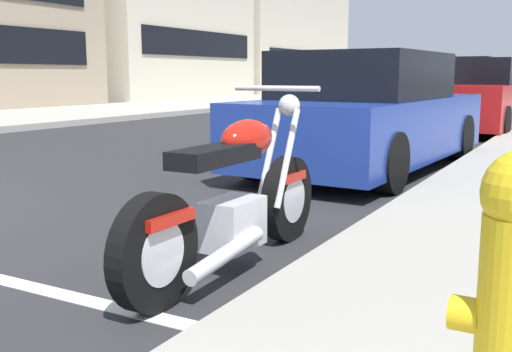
{
  "coord_description": "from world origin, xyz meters",
  "views": [
    {
      "loc": [
        -2.18,
        -5.9,
        1.17
      ],
      "look_at": [
        1.1,
        -4.08,
        0.53
      ],
      "focal_mm": 42.16,
      "sensor_mm": 36.0,
      "label": 1
    }
  ],
  "objects_px": {
    "parked_motorcycle": "(235,201)",
    "crossing_truck": "(445,78)",
    "parked_car_at_intersection": "(368,116)",
    "parked_car_near_corner": "(473,98)",
    "parked_car_mid_block": "(497,92)"
  },
  "relations": [
    {
      "from": "parked_car_at_intersection",
      "to": "parked_motorcycle",
      "type": "bearing_deg",
      "value": -169.03
    },
    {
      "from": "parked_motorcycle",
      "to": "crossing_truck",
      "type": "relative_size",
      "value": 0.38
    },
    {
      "from": "parked_motorcycle",
      "to": "parked_car_at_intersection",
      "type": "xyz_separation_m",
      "value": [
        4.16,
        0.58,
        0.25
      ]
    },
    {
      "from": "parked_car_at_intersection",
      "to": "parked_car_near_corner",
      "type": "height_order",
      "value": "parked_car_near_corner"
    },
    {
      "from": "parked_motorcycle",
      "to": "parked_car_near_corner",
      "type": "height_order",
      "value": "parked_car_near_corner"
    },
    {
      "from": "parked_car_at_intersection",
      "to": "parked_car_mid_block",
      "type": "xyz_separation_m",
      "value": [
        11.77,
        0.04,
        -0.01
      ]
    },
    {
      "from": "parked_motorcycle",
      "to": "parked_car_near_corner",
      "type": "xyz_separation_m",
      "value": [
        9.98,
        0.31,
        0.27
      ]
    },
    {
      "from": "parked_car_near_corner",
      "to": "parked_car_mid_block",
      "type": "distance_m",
      "value": 5.97
    },
    {
      "from": "parked_car_near_corner",
      "to": "parked_car_mid_block",
      "type": "height_order",
      "value": "parked_car_near_corner"
    },
    {
      "from": "parked_car_near_corner",
      "to": "parked_car_mid_block",
      "type": "bearing_deg",
      "value": 5.05
    },
    {
      "from": "parked_car_at_intersection",
      "to": "parked_car_near_corner",
      "type": "distance_m",
      "value": 5.82
    },
    {
      "from": "parked_car_at_intersection",
      "to": "crossing_truck",
      "type": "height_order",
      "value": "crossing_truck"
    },
    {
      "from": "parked_motorcycle",
      "to": "parked_car_mid_block",
      "type": "height_order",
      "value": "parked_car_mid_block"
    },
    {
      "from": "parked_motorcycle",
      "to": "parked_car_at_intersection",
      "type": "relative_size",
      "value": 0.47
    },
    {
      "from": "parked_motorcycle",
      "to": "parked_car_mid_block",
      "type": "relative_size",
      "value": 0.48
    }
  ]
}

